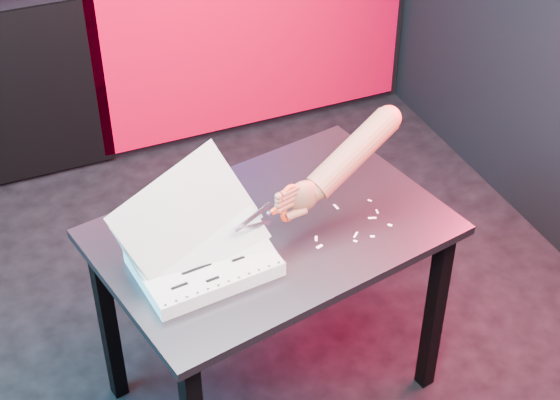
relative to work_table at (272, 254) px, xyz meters
name	(u,v)px	position (x,y,z in m)	size (l,w,h in m)	color
room	(227,36)	(-0.06, 0.16, 0.71)	(3.01, 3.01, 2.71)	black
work_table	(272,254)	(0.00, 0.00, 0.00)	(1.18, 0.90, 0.75)	black
printout_stack	(203,259)	(-0.26, -0.09, 0.14)	(0.47, 0.33, 0.37)	white
scissors	(285,205)	(0.02, -0.06, 0.24)	(0.23, 0.08, 0.14)	#9798A8
hand_forearm	(345,160)	(0.25, 0.00, 0.30)	(0.47, 0.18, 0.24)	brown
paper_clippings	(351,227)	(0.23, -0.09, 0.11)	(0.27, 0.20, 0.00)	white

